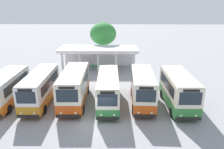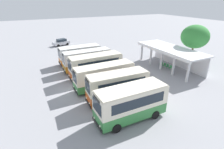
# 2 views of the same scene
# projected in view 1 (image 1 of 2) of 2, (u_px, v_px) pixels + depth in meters

# --- Properties ---
(ground_plane) EXTENTS (180.00, 180.00, 0.00)m
(ground_plane) POSITION_uv_depth(u_px,v_px,m) (99.00, 121.00, 19.47)
(ground_plane) COLOR #939399
(city_bus_nearest_orange) EXTENTS (2.56, 7.39, 3.15)m
(city_bus_nearest_orange) POSITION_uv_depth(u_px,v_px,m) (6.00, 88.00, 22.44)
(city_bus_nearest_orange) COLOR black
(city_bus_nearest_orange) RESTS_ON ground
(city_bus_second_in_row) EXTENTS (2.29, 7.80, 3.26)m
(city_bus_second_in_row) POSITION_uv_depth(u_px,v_px,m) (40.00, 87.00, 22.51)
(city_bus_second_in_row) COLOR black
(city_bus_second_in_row) RESTS_ON ground
(city_bus_middle_cream) EXTENTS (2.58, 7.77, 3.48)m
(city_bus_middle_cream) POSITION_uv_depth(u_px,v_px,m) (74.00, 86.00, 22.49)
(city_bus_middle_cream) COLOR black
(city_bus_middle_cream) RESTS_ON ground
(city_bus_fourth_amber) EXTENTS (2.32, 7.93, 3.18)m
(city_bus_fourth_amber) POSITION_uv_depth(u_px,v_px,m) (108.00, 88.00, 22.28)
(city_bus_fourth_amber) COLOR black
(city_bus_fourth_amber) RESTS_ON ground
(city_bus_fifth_blue) EXTENTS (2.44, 7.12, 3.41)m
(city_bus_fifth_blue) POSITION_uv_depth(u_px,v_px,m) (143.00, 87.00, 22.23)
(city_bus_fifth_blue) COLOR black
(city_bus_fifth_blue) RESTS_ON ground
(city_bus_far_end_green) EXTENTS (2.52, 7.03, 3.41)m
(city_bus_far_end_green) POSITION_uv_depth(u_px,v_px,m) (178.00, 89.00, 21.74)
(city_bus_far_end_green) COLOR black
(city_bus_far_end_green) RESTS_ON ground
(terminal_canopy) EXTENTS (12.21, 4.58, 3.40)m
(terminal_canopy) POSITION_uv_depth(u_px,v_px,m) (99.00, 53.00, 34.66)
(terminal_canopy) COLOR silver
(terminal_canopy) RESTS_ON ground
(waiting_chair_end_by_column) EXTENTS (0.46, 0.46, 0.86)m
(waiting_chair_end_by_column) POSITION_uv_depth(u_px,v_px,m) (93.00, 67.00, 34.09)
(waiting_chair_end_by_column) COLOR slate
(waiting_chair_end_by_column) RESTS_ON ground
(waiting_chair_second_from_end) EXTENTS (0.46, 0.46, 0.86)m
(waiting_chair_second_from_end) POSITION_uv_depth(u_px,v_px,m) (97.00, 67.00, 34.11)
(waiting_chair_second_from_end) COLOR slate
(waiting_chair_second_from_end) RESTS_ON ground
(waiting_chair_middle_seat) EXTENTS (0.46, 0.46, 0.86)m
(waiting_chair_middle_seat) POSITION_uv_depth(u_px,v_px,m) (102.00, 67.00, 34.13)
(waiting_chair_middle_seat) COLOR slate
(waiting_chair_middle_seat) RESTS_ON ground
(waiting_chair_fourth_seat) EXTENTS (0.46, 0.46, 0.86)m
(waiting_chair_fourth_seat) POSITION_uv_depth(u_px,v_px,m) (106.00, 67.00, 34.18)
(waiting_chair_fourth_seat) COLOR slate
(waiting_chair_fourth_seat) RESTS_ON ground
(roadside_tree_behind_canopy) EXTENTS (4.59, 4.59, 6.88)m
(roadside_tree_behind_canopy) POSITION_uv_depth(u_px,v_px,m) (103.00, 34.00, 37.83)
(roadside_tree_behind_canopy) COLOR brown
(roadside_tree_behind_canopy) RESTS_ON ground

